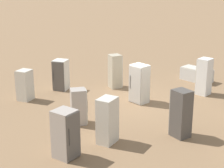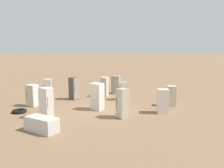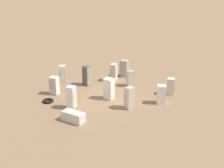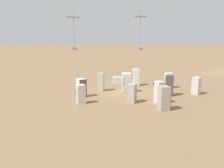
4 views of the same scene
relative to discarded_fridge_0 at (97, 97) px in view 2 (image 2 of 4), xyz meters
The scene contains 14 objects.
ground_plane 0.92m from the discarded_fridge_0, 135.16° to the right, with size 1000.00×1000.00×0.00m, color #846647.
discarded_fridge_0 is the anchor object (origin of this frame).
discarded_fridge_1 3.48m from the discarded_fridge_0, 47.37° to the left, with size 0.73×0.75×1.84m.
discarded_fridge_2 4.88m from the discarded_fridge_0, 72.93° to the left, with size 1.87×1.25×0.74m.
discarded_fridge_3 4.91m from the discarded_fridge_0, ahead, with size 0.75×0.73×1.57m.
discarded_fridge_4 2.49m from the discarded_fridge_0, 144.61° to the left, with size 0.81×0.82×1.77m.
discarded_fridge_5 3.63m from the discarded_fridge_0, 107.85° to the right, with size 0.83×0.83×1.48m.
discarded_fridge_6 4.36m from the discarded_fridge_0, behind, with size 0.80×0.84×1.57m.
discarded_fridge_7 4.45m from the discarded_fridge_0, 80.53° to the right, with size 0.57×0.80×1.72m.
discarded_fridge_8 6.33m from the discarded_fridge_0, 29.16° to the right, with size 0.80×0.82×1.57m.
discarded_fridge_9 3.91m from the discarded_fridge_0, 42.44° to the right, with size 0.87×0.81×1.83m.
discarded_fridge_10 5.44m from the discarded_fridge_0, 155.02° to the right, with size 0.67×0.69×1.48m.
discarded_fridge_11 6.01m from the discarded_fridge_0, 89.63° to the right, with size 0.82×0.76×1.68m.
scrap_tire 5.17m from the discarded_fridge_0, 22.76° to the left, with size 0.92×0.92×0.21m.
Camera 2 is at (-4.35, 14.02, 3.93)m, focal length 35.00 mm.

